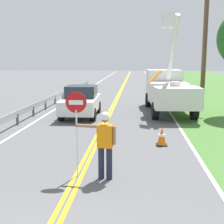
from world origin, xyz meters
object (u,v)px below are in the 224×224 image
(flagger_worker, at_px, (105,141))
(stop_sign_paddle, at_px, (76,115))
(utility_bucket_truck, at_px, (168,88))
(traffic_cone_lead, at_px, (162,136))
(utility_pole_near, at_px, (205,45))
(oncoming_sedan_nearest, at_px, (81,101))

(flagger_worker, bearing_deg, stop_sign_paddle, 172.66)
(utility_bucket_truck, bearing_deg, traffic_cone_lead, -97.29)
(stop_sign_paddle, xyz_separation_m, utility_bucket_truck, (3.50, 10.68, -0.28))
(flagger_worker, height_order, utility_pole_near, utility_pole_near)
(utility_bucket_truck, xyz_separation_m, traffic_cone_lead, (-0.95, -7.46, -1.09))
(flagger_worker, xyz_separation_m, stop_sign_paddle, (-0.76, 0.10, 0.66))
(stop_sign_paddle, bearing_deg, utility_pole_near, 63.96)
(utility_bucket_truck, height_order, utility_pole_near, utility_pole_near)
(flagger_worker, bearing_deg, utility_bucket_truck, 75.77)
(traffic_cone_lead, bearing_deg, stop_sign_paddle, -128.26)
(flagger_worker, distance_m, oncoming_sedan_nearest, 9.07)
(utility_bucket_truck, xyz_separation_m, oncoming_sedan_nearest, (-4.98, -2.00, -0.59))
(stop_sign_paddle, distance_m, traffic_cone_lead, 4.33)
(utility_bucket_truck, xyz_separation_m, utility_pole_near, (2.30, 1.19, 2.63))
(flagger_worker, height_order, stop_sign_paddle, stop_sign_paddle)
(stop_sign_paddle, distance_m, oncoming_sedan_nearest, 8.85)
(flagger_worker, distance_m, stop_sign_paddle, 1.02)
(utility_bucket_truck, bearing_deg, utility_pole_near, 27.35)
(flagger_worker, bearing_deg, oncoming_sedan_nearest, 104.38)
(utility_pole_near, bearing_deg, stop_sign_paddle, -116.04)
(flagger_worker, relative_size, traffic_cone_lead, 2.61)
(traffic_cone_lead, bearing_deg, oncoming_sedan_nearest, 126.42)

